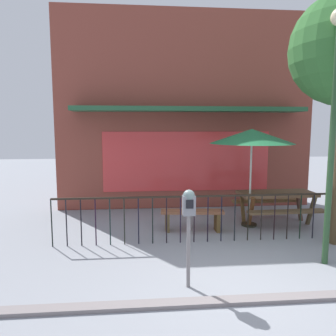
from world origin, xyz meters
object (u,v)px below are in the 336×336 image
at_px(patio_umbrella, 252,137).
at_px(patio_bench, 192,216).
at_px(picnic_table_left, 276,199).
at_px(street_lamp, 335,103).
at_px(parking_meter_far, 189,212).

relative_size(patio_umbrella, patio_bench, 1.61).
height_order(picnic_table_left, street_lamp, street_lamp).
bearing_deg(street_lamp, patio_umbrella, 104.52).
distance_m(patio_umbrella, parking_meter_far, 3.54).
xyz_separation_m(picnic_table_left, patio_bench, (-2.11, -0.38, -0.26)).
bearing_deg(parking_meter_far, patio_bench, 79.27).
distance_m(patio_bench, parking_meter_far, 2.70).
xyz_separation_m(patio_bench, street_lamp, (1.99, -1.93, 2.36)).
xyz_separation_m(patio_bench, parking_meter_far, (-0.48, -2.54, 0.77)).
bearing_deg(patio_bench, parking_meter_far, -100.73).
height_order(patio_umbrella, parking_meter_far, patio_umbrella).
relative_size(patio_umbrella, street_lamp, 0.55).
bearing_deg(patio_umbrella, parking_meter_far, -123.91).
relative_size(patio_umbrella, parking_meter_far, 1.58).
relative_size(picnic_table_left, patio_umbrella, 0.80).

